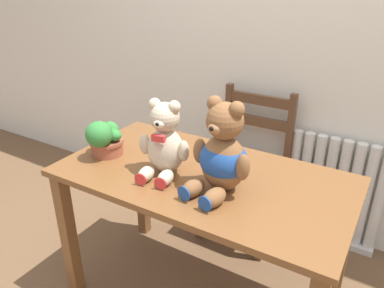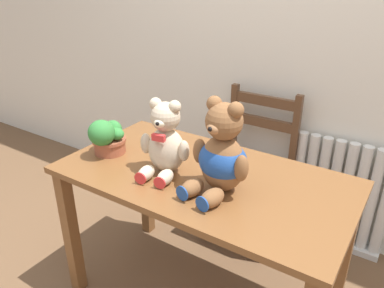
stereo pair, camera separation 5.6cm
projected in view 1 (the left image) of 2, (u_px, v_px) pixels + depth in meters
name	position (u px, v px, depth m)	size (l,w,h in m)	color
wall_back	(282.00, 25.00, 2.16)	(8.00, 0.04, 2.60)	silver
radiator	(332.00, 196.00, 2.31)	(0.59, 0.10, 0.70)	silver
dining_table	(203.00, 196.00, 1.73)	(1.31, 0.70, 0.76)	brown
wooden_chair_behind	(247.00, 166.00, 2.35)	(0.45, 0.41, 0.94)	brown
teddy_bear_left	(164.00, 143.00, 1.63)	(0.24, 0.25, 0.34)	beige
teddy_bear_right	(222.00, 155.00, 1.50)	(0.28, 0.30, 0.39)	brown
potted_plant	(105.00, 138.00, 1.81)	(0.17, 0.20, 0.19)	#9E5138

